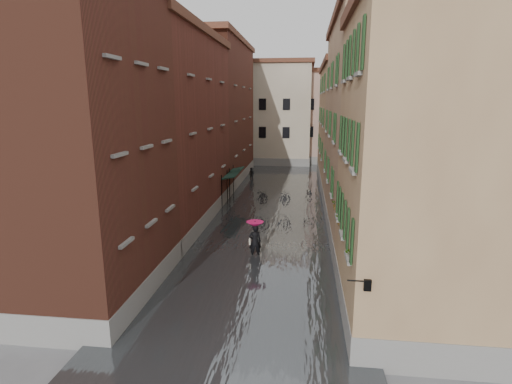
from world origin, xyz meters
The scene contains 16 objects.
ground centered at (0.00, 0.00, 0.00)m, with size 120.00×120.00×0.00m, color #5F5F61.
floodwater centered at (0.00, 13.00, 0.10)m, with size 10.00×60.00×0.20m, color #474B4E.
building_left_near centered at (-7.00, -2.00, 6.50)m, with size 6.00×8.00×13.00m, color brown.
building_left_mid centered at (-7.00, 9.00, 6.25)m, with size 6.00×14.00×12.50m, color #5B261C.
building_left_far centered at (-7.00, 24.00, 7.00)m, with size 6.00×16.00×14.00m, color brown.
building_right_near centered at (7.00, -2.00, 5.75)m, with size 6.00×8.00×11.50m, color #956F4D.
building_right_mid centered at (7.00, 9.00, 6.50)m, with size 6.00×14.00×13.00m, color tan.
building_right_far centered at (7.00, 24.00, 5.75)m, with size 6.00×16.00×11.50m, color #956F4D.
building_end_cream centered at (-3.00, 38.00, 6.50)m, with size 12.00×9.00×13.00m, color beige.
building_end_pink centered at (6.00, 40.00, 6.00)m, with size 10.00×9.00×12.00m, color tan.
awning_near centered at (-3.48, 14.04, 2.47)m, with size 1.09×3.31×2.80m.
awning_far centered at (-3.49, 16.10, 2.47)m, with size 1.09×2.95×2.80m.
wall_lantern centered at (4.33, -6.00, 3.01)m, with size 0.71×0.22×0.35m.
window_planters centered at (4.12, -0.43, 3.51)m, with size 0.59×7.82×0.84m.
pedestrian_main centered at (-0.16, 2.96, 1.24)m, with size 0.97×0.97×2.06m.
pedestrian_far centered at (-3.20, 24.50, 0.71)m, with size 0.69×0.54×1.42m, color black.
Camera 1 is at (2.37, -17.38, 8.37)m, focal length 28.00 mm.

